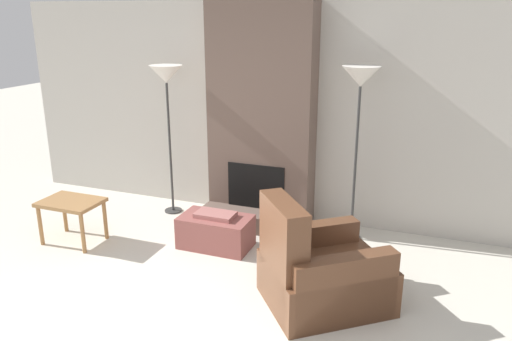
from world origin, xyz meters
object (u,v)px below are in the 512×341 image
at_px(ottoman, 216,231).
at_px(side_table, 71,207).
at_px(armchair, 317,274).
at_px(floor_lamp_left, 166,81).
at_px(floor_lamp_right, 360,85).

height_order(ottoman, side_table, side_table).
relative_size(ottoman, armchair, 0.59).
height_order(ottoman, floor_lamp_left, floor_lamp_left).
distance_m(floor_lamp_left, floor_lamp_right, 2.30).
height_order(floor_lamp_left, floor_lamp_right, floor_lamp_right).
distance_m(ottoman, armchair, 1.50).
bearing_deg(floor_lamp_right, floor_lamp_left, 180.00).
height_order(armchair, floor_lamp_right, floor_lamp_right).
bearing_deg(side_table, floor_lamp_left, 63.67).
relative_size(ottoman, floor_lamp_right, 0.40).
bearing_deg(armchair, floor_lamp_left, 19.13).
bearing_deg(floor_lamp_left, side_table, -116.33).
xyz_separation_m(armchair, side_table, (-2.85, 0.27, 0.12)).
height_order(ottoman, armchair, armchair).
distance_m(armchair, floor_lamp_left, 3.02).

